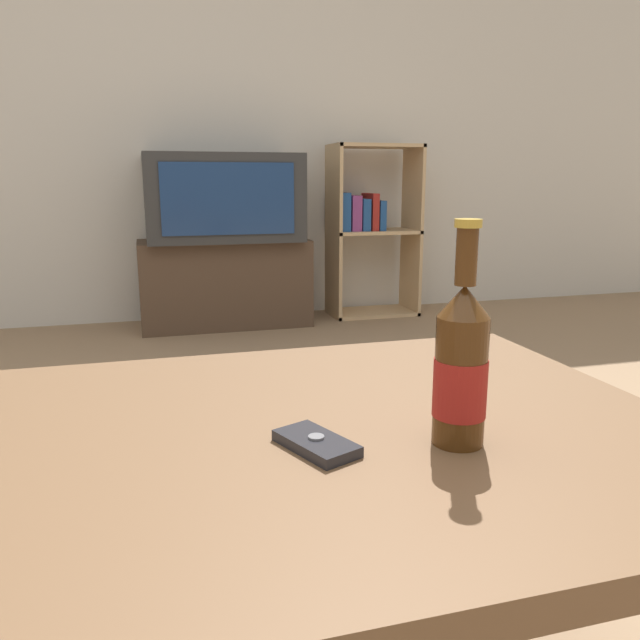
% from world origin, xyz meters
% --- Properties ---
extents(back_wall, '(8.00, 0.05, 2.60)m').
position_xyz_m(back_wall, '(0.00, 3.02, 1.30)').
color(back_wall, beige).
rests_on(back_wall, ground_plane).
extents(coffee_table, '(1.04, 0.78, 0.49)m').
position_xyz_m(coffee_table, '(0.00, 0.00, 0.42)').
color(coffee_table, brown).
rests_on(coffee_table, ground_plane).
extents(tv_stand, '(0.94, 0.39, 0.49)m').
position_xyz_m(tv_stand, '(0.24, 2.76, 0.24)').
color(tv_stand, '#4C3828').
rests_on(tv_stand, ground_plane).
extents(television, '(0.83, 0.54, 0.47)m').
position_xyz_m(television, '(0.24, 2.75, 0.72)').
color(television, '#2D2D2D').
rests_on(television, tv_stand).
extents(bookshelf, '(0.53, 0.30, 1.02)m').
position_xyz_m(bookshelf, '(1.12, 2.81, 0.55)').
color(bookshelf, tan).
rests_on(bookshelf, ground_plane).
extents(beer_bottle, '(0.07, 0.07, 0.28)m').
position_xyz_m(beer_bottle, '(0.17, -0.10, 0.59)').
color(beer_bottle, '#47280F').
rests_on(beer_bottle, coffee_table).
extents(cell_phone, '(0.10, 0.13, 0.02)m').
position_xyz_m(cell_phone, '(-0.01, -0.07, 0.50)').
color(cell_phone, '#232328').
rests_on(cell_phone, coffee_table).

